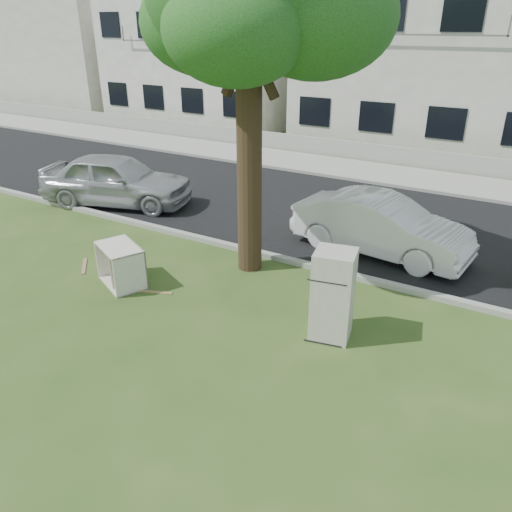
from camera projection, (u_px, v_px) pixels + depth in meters
The scene contains 17 objects.
ground at pixel (221, 306), 9.91m from camera, with size 120.00×120.00×0.00m, color #2D4819.
road at pixel (335, 215), 14.60m from camera, with size 120.00×7.00×0.01m, color black.
kerb_near at pixel (278, 260), 11.83m from camera, with size 120.00×0.18×0.12m, color gray.
kerb_far at pixel (374, 184), 17.37m from camera, with size 120.00×0.18×0.12m, color gray.
sidewalk at pixel (387, 174), 18.50m from camera, with size 120.00×2.80×0.01m, color gray.
low_wall at pixel (400, 156), 19.61m from camera, with size 120.00×0.15×0.70m, color gray.
street_tree at pixel (248, 0), 9.17m from camera, with size 3.80×3.80×7.02m.
townhouse_left at pixel (216, 54), 27.58m from camera, with size 10.20×8.16×7.04m.
townhouse_center at pixel (440, 57), 22.00m from camera, with size 11.22×8.16×7.44m.
filler_left at pixel (53, 53), 34.51m from camera, with size 16.00×9.00×6.40m, color silver.
fridge at pixel (333, 295), 8.63m from camera, with size 0.68×0.64×1.66m, color beige.
cabinet at pixel (121, 265), 10.59m from camera, with size 1.13×0.70×0.88m, color beige.
plank_a at pixel (149, 292), 10.42m from camera, with size 0.99×0.08×0.02m, color olive.
plank_b at pixel (84, 266), 11.51m from camera, with size 0.83×0.08×0.02m, color #93664D.
plank_c at pixel (123, 268), 11.41m from camera, with size 0.82×0.09×0.02m, color tan.
car_center at pixel (381, 226), 11.94m from camera, with size 1.48×4.25×1.40m, color silver.
car_left at pixel (116, 180), 15.16m from camera, with size 1.84×4.58×1.56m, color #9A9BA0.
Camera 1 is at (4.93, -7.02, 5.11)m, focal length 35.00 mm.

